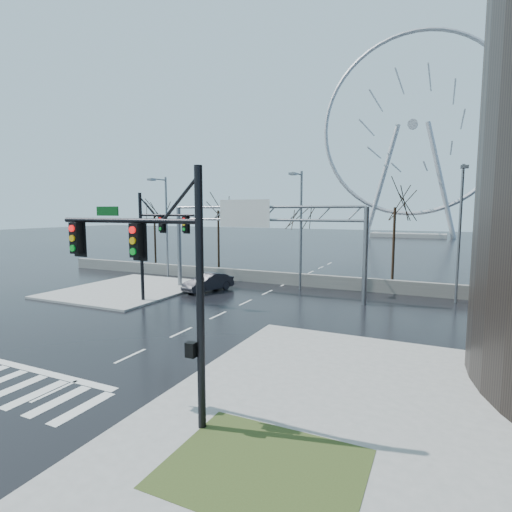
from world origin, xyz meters
The scene contains 18 objects.
ground centered at (0.00, 0.00, 0.00)m, with size 260.00×260.00×0.00m, color black.
sidewalk_right_ext centered at (10.00, 2.00, 0.07)m, with size 12.00×10.00×0.15m, color gray.
sidewalk_far centered at (-11.00, 12.00, 0.07)m, with size 10.00×12.00×0.15m, color gray.
grass_strip centered at (9.00, -5.00, 0.15)m, with size 5.00×4.00×0.02m, color #38441C.
barrier_wall centered at (0.00, 20.00, 0.55)m, with size 52.00×0.50×1.10m, color slate.
signal_mast_near centered at (5.14, -4.04, 4.87)m, with size 5.52×0.41×8.00m.
signal_mast_far centered at (-5.87, 8.96, 4.83)m, with size 4.72×0.41×8.00m.
sign_gantry centered at (-0.38, 14.96, 5.18)m, with size 16.36×0.40×7.60m.
streetlight_left centered at (-12.00, 18.16, 5.89)m, with size 0.50×2.55×10.00m.
streetlight_mid centered at (2.00, 18.16, 5.89)m, with size 0.50×2.55×10.00m.
streetlight_right centered at (14.00, 18.16, 5.89)m, with size 0.50×2.55×10.00m.
tree_far_left centered at (-18.00, 24.00, 5.57)m, with size 3.50×3.50×7.00m.
tree_left centered at (-9.00, 23.50, 5.98)m, with size 3.75×3.75×7.50m.
tree_center centered at (0.00, 24.50, 5.17)m, with size 3.25×3.25×6.50m.
tree_right centered at (9.00, 23.50, 6.22)m, with size 3.90×3.90×7.80m.
tree_far_right centered at (17.00, 24.00, 5.41)m, with size 3.40×3.40×6.80m.
ferris_wheel centered at (5.00, 95.00, 26.13)m, with size 45.00×6.00×50.91m.
car centered at (-4.74, 14.46, 0.75)m, with size 1.58×4.54×1.50m, color black.
Camera 1 is at (12.85, -13.73, 6.71)m, focal length 28.00 mm.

